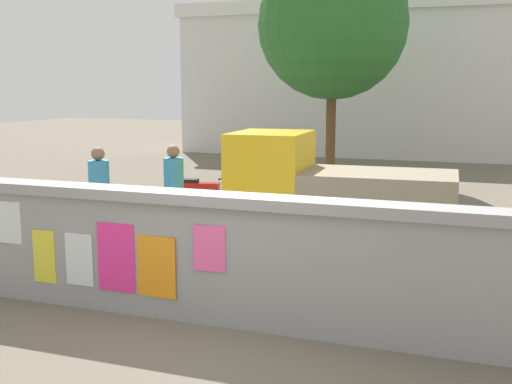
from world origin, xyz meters
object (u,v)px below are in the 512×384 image
at_px(bicycle_near, 119,249).
at_px(bicycle_far, 459,287).
at_px(motorcycle, 192,196).
at_px(auto_rickshaw_truck, 329,191).
at_px(person_bystander, 174,182).
at_px(person_walking, 99,185).
at_px(tree_roadside, 333,24).

height_order(bicycle_near, bicycle_far, same).
distance_m(motorcycle, bicycle_far, 6.43).
relative_size(motorcycle, bicycle_near, 1.14).
xyz_separation_m(auto_rickshaw_truck, motorcycle, (-2.99, 1.08, -0.44)).
relative_size(bicycle_far, person_bystander, 1.04).
xyz_separation_m(bicycle_near, person_bystander, (-0.25, 2.18, 0.62)).
relative_size(bicycle_near, person_walking, 1.02).
height_order(auto_rickshaw_truck, person_bystander, auto_rickshaw_truck).
bearing_deg(bicycle_near, person_walking, 130.84).
distance_m(auto_rickshaw_truck, person_bystander, 2.64).
xyz_separation_m(motorcycle, tree_roadside, (1.16, 6.80, 3.85)).
bearing_deg(tree_roadside, person_bystander, -95.31).
bearing_deg(person_walking, auto_rickshaw_truck, 18.66).
distance_m(bicycle_far, tree_roadside, 12.04).
relative_size(auto_rickshaw_truck, person_walking, 2.26).
relative_size(person_walking, person_bystander, 1.00).
relative_size(auto_rickshaw_truck, person_bystander, 2.26).
bearing_deg(person_bystander, person_walking, -142.19).
relative_size(motorcycle, bicycle_far, 1.11).
height_order(auto_rickshaw_truck, bicycle_near, auto_rickshaw_truck).
bearing_deg(motorcycle, bicycle_far, -36.84).
bearing_deg(tree_roadside, bicycle_near, -92.86).
distance_m(auto_rickshaw_truck, bicycle_near, 3.56).
xyz_separation_m(auto_rickshaw_truck, person_walking, (-3.57, -1.21, 0.09)).
xyz_separation_m(auto_rickshaw_truck, bicycle_near, (-2.35, -2.63, -0.54)).
distance_m(motorcycle, tree_roadside, 7.90).
bearing_deg(tree_roadside, auto_rickshaw_truck, -76.97).
bearing_deg(auto_rickshaw_truck, bicycle_far, -52.16).
xyz_separation_m(bicycle_near, bicycle_far, (4.51, -0.15, 0.00)).
bearing_deg(bicycle_far, person_walking, 164.66).
xyz_separation_m(bicycle_near, person_walking, (-1.23, 1.42, 0.62)).
xyz_separation_m(person_bystander, tree_roadside, (0.77, 8.32, 3.32)).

